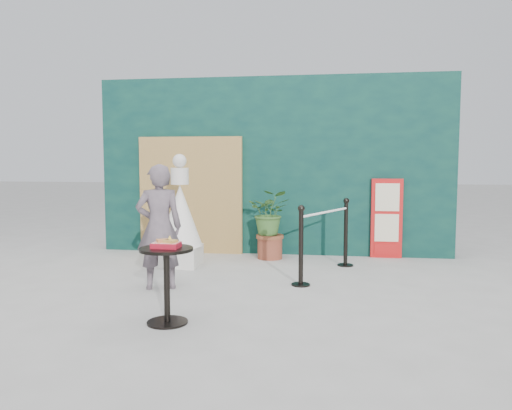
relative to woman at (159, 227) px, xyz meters
The scene contains 10 objects.
ground 1.44m from the woman, 24.52° to the right, with size 60.00×60.00×0.00m, color #ADAAA5.
back_wall 2.96m from the woman, 67.23° to the left, with size 6.00×0.30×3.00m, color #092A2B.
bamboo_fence 2.46m from the woman, 96.81° to the left, with size 1.80×0.08×2.00m, color tan.
woman is the anchor object (origin of this frame).
menu_board 3.88m from the woman, 39.12° to the left, with size 0.50×0.07×1.30m.
statue 1.35m from the woman, 96.01° to the left, with size 0.66×0.66×1.69m.
cafe_table 1.42m from the woman, 67.77° to the right, with size 0.52×0.52×0.75m.
food_basket 1.39m from the woman, 67.65° to the right, with size 0.26×0.19×0.11m.
planter 2.38m from the woman, 61.70° to the left, with size 0.66×0.57×1.13m.
stanchion_barrier 2.31m from the woman, 27.45° to the left, with size 0.84×1.54×1.03m.
Camera 1 is at (0.98, -5.37, 1.59)m, focal length 35.00 mm.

